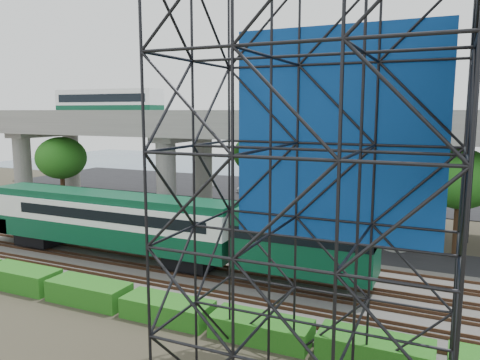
% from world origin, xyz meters
% --- Properties ---
extents(ground, '(140.00, 140.00, 0.00)m').
position_xyz_m(ground, '(0.00, 0.00, 0.00)').
color(ground, '#474233').
rests_on(ground, ground).
extents(ballast_bed, '(90.00, 12.00, 0.20)m').
position_xyz_m(ballast_bed, '(0.00, 2.00, 0.10)').
color(ballast_bed, slate).
rests_on(ballast_bed, ground).
extents(service_road, '(90.00, 5.00, 0.08)m').
position_xyz_m(service_road, '(0.00, 10.50, 0.04)').
color(service_road, black).
rests_on(service_road, ground).
extents(parking_lot, '(90.00, 18.00, 0.08)m').
position_xyz_m(parking_lot, '(0.00, 34.00, 0.04)').
color(parking_lot, black).
rests_on(parking_lot, ground).
extents(harbor_water, '(140.00, 40.00, 0.03)m').
position_xyz_m(harbor_water, '(0.00, 56.00, 0.01)').
color(harbor_water, '#475A75').
rests_on(harbor_water, ground).
extents(rail_tracks, '(90.00, 9.52, 0.16)m').
position_xyz_m(rail_tracks, '(0.00, 2.00, 0.28)').
color(rail_tracks, '#472D1E').
rests_on(rail_tracks, ballast_bed).
extents(commuter_train, '(29.30, 3.06, 4.30)m').
position_xyz_m(commuter_train, '(-5.76, 2.00, 2.88)').
color(commuter_train, black).
rests_on(commuter_train, rail_tracks).
extents(overpass, '(80.00, 12.00, 12.40)m').
position_xyz_m(overpass, '(-1.40, 16.00, 8.21)').
color(overpass, '#9E9B93').
rests_on(overpass, ground).
extents(scaffold_tower, '(9.36, 6.36, 15.00)m').
position_xyz_m(scaffold_tower, '(9.28, -7.98, 7.47)').
color(scaffold_tower, black).
rests_on(scaffold_tower, ground).
extents(hedge_strip, '(34.60, 1.80, 1.20)m').
position_xyz_m(hedge_strip, '(1.01, -4.30, 0.56)').
color(hedge_strip, '#176116').
rests_on(hedge_strip, ground).
extents(trees, '(40.94, 16.94, 7.69)m').
position_xyz_m(trees, '(-4.67, 16.17, 5.57)').
color(trees, '#382314').
rests_on(trees, ground).
extents(suv, '(5.76, 4.33, 1.45)m').
position_xyz_m(suv, '(-15.34, 11.41, 0.81)').
color(suv, black).
rests_on(suv, service_road).
extents(parked_cars, '(34.20, 9.39, 1.20)m').
position_xyz_m(parked_cars, '(0.03, 33.58, 0.66)').
color(parked_cars, white).
rests_on(parked_cars, parking_lot).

